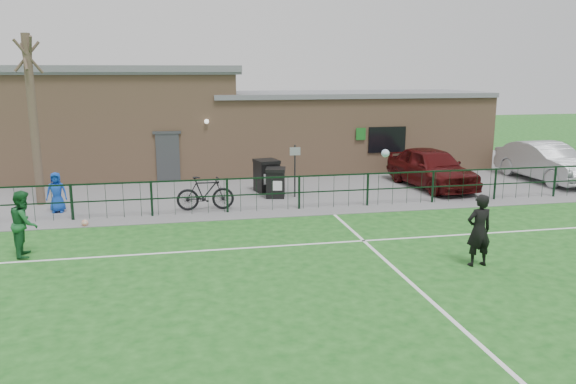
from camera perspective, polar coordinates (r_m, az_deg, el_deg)
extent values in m
plane|color=#185219|center=(12.03, 4.78, -11.08)|extent=(90.00, 90.00, 0.00)
cube|color=slate|center=(24.76, -3.88, 1.18)|extent=(34.00, 13.00, 0.02)
cube|color=white|center=(19.26, -1.64, -2.03)|extent=(28.00, 0.10, 0.01)
cube|color=white|center=(15.67, 0.72, -5.40)|extent=(28.00, 0.10, 0.01)
cube|color=white|center=(12.70, 13.63, -10.09)|extent=(0.10, 16.00, 0.01)
cube|color=black|center=(19.31, -1.75, -0.17)|extent=(28.00, 0.10, 1.20)
cylinder|color=#4B3A2D|center=(21.72, -24.44, 6.54)|extent=(0.30, 0.30, 6.00)
cube|color=black|center=(22.25, -2.19, 1.55)|extent=(0.98, 1.06, 1.20)
cube|color=black|center=(21.34, -1.27, 0.85)|extent=(0.84, 0.91, 1.03)
cylinder|color=black|center=(21.26, 0.70, 2.14)|extent=(0.08, 0.08, 2.00)
imported|color=#490D0D|center=(23.81, 14.38, 2.42)|extent=(2.51, 5.04, 1.65)
imported|color=#AFB2B7|center=(26.92, 24.73, 2.80)|extent=(2.02, 5.14, 1.67)
imported|color=black|center=(19.53, -8.39, -0.12)|extent=(1.99, 0.61, 1.19)
imported|color=#123FAB|center=(20.57, -22.45, -0.03)|extent=(0.67, 0.44, 1.38)
imported|color=black|center=(14.59, 18.83, -3.71)|extent=(0.69, 0.47, 1.82)
sphere|color=white|center=(15.71, 9.86, 3.90)|extent=(0.22, 0.22, 0.22)
imported|color=#1A5C2B|center=(16.12, -25.23, -2.89)|extent=(0.75, 0.92, 1.74)
sphere|color=silver|center=(18.59, -19.93, -2.97)|extent=(0.21, 0.21, 0.21)
cube|color=#A47C5C|center=(27.44, -4.76, 5.93)|extent=(24.00, 5.00, 3.50)
cube|color=#A47C5C|center=(27.28, -18.20, 10.29)|extent=(11.52, 5.00, 1.20)
cube|color=slate|center=(27.27, -18.30, 11.80)|extent=(12.02, 5.40, 0.28)
cube|color=slate|center=(28.39, 5.97, 9.87)|extent=(13.44, 5.30, 0.22)
cube|color=#383A3D|center=(24.85, -12.10, 3.41)|extent=(1.00, 0.08, 2.10)
cube|color=black|center=(26.57, 10.02, 5.26)|extent=(1.80, 0.08, 1.20)
cube|color=#19661E|center=(26.05, 7.41, 5.87)|extent=(0.45, 0.04, 0.55)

